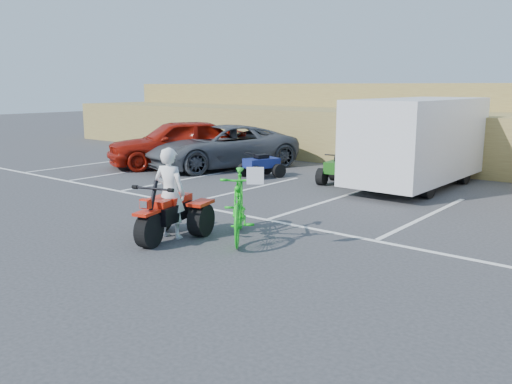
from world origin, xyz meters
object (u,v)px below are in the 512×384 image
Objects in this scene: grey_pickup at (221,147)px; quad_atv_blue at (261,177)px; red_car at (178,143)px; quad_atv_green at (342,184)px; green_dirt_bike at (239,205)px; rider at (170,193)px; red_trike_atv at (167,239)px; cargo_trailer at (418,140)px.

grey_pickup is 4.35× the size of quad_atv_blue.
red_car is 3.46× the size of quad_atv_green.
red_car is at bearing 105.96° from green_dirt_bike.
grey_pickup reaches higher than green_dirt_bike.
green_dirt_bike is at bearing -160.91° from rider.
grey_pickup reaches higher than red_trike_atv.
grey_pickup is at bearing 170.58° from quad_atv_green.
red_trike_atv is 0.34× the size of red_car.
red_car is (-7.17, 6.88, -0.02)m from rider.
green_dirt_bike is (1.13, 0.78, -0.22)m from rider.
green_dirt_bike reaches higher than quad_atv_blue.
rider is 1.21× the size of quad_atv_green.
red_car is at bearing 120.28° from red_trike_atv.
red_trike_atv is 8.82m from cargo_trailer.
quad_atv_green is at bearing 33.29° from red_car.
green_dirt_bike is 0.41× the size of cargo_trailer.
red_car is 8.91m from cargo_trailer.
rider is 1.39m from green_dirt_bike.
grey_pickup is 3.75× the size of quad_atv_green.
quad_atv_green is at bearing -153.13° from cargo_trailer.
quad_atv_green reaches higher than quad_atv_blue.
grey_pickup is at bearing 96.86° from green_dirt_bike.
rider is (-0.04, 0.14, 0.91)m from red_trike_atv.
rider is 8.58m from cargo_trailer.
red_trike_atv is 7.70m from quad_atv_blue.
rider is at bearing -95.02° from quad_atv_green.
red_trike_atv reaches higher than quad_atv_green.
quad_atv_blue is at bearing 87.21° from green_dirt_bike.
cargo_trailer is (1.55, 8.56, 1.42)m from red_trike_atv.
red_car is (-8.30, 6.09, 0.20)m from green_dirt_bike.
red_trike_atv is 0.97× the size of rider.
red_trike_atv is at bearing -99.58° from cargo_trailer.
quad_atv_green is (-1.98, -0.97, -1.42)m from cargo_trailer.
grey_pickup reaches higher than quad_atv_blue.
red_car is 4.14m from quad_atv_blue.
cargo_trailer is (0.46, 7.64, 0.73)m from green_dirt_bike.
red_car reaches higher than quad_atv_green.
quad_atv_blue is (-4.72, -1.54, -1.42)m from cargo_trailer.
red_trike_atv is 0.92m from rider.
green_dirt_bike is (1.09, 0.93, 0.69)m from red_trike_atv.
grey_pickup is (-5.60, 7.71, 0.79)m from red_trike_atv.
red_trike_atv is at bearing -15.73° from red_car.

